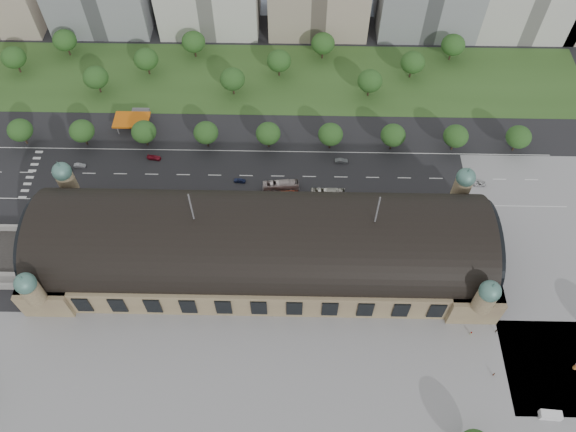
{
  "coord_description": "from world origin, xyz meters",
  "views": [
    {
      "loc": [
        10.46,
        -97.23,
        165.03
      ],
      "look_at": [
        8.46,
        9.62,
        14.0
      ],
      "focal_mm": 35.0,
      "sensor_mm": 36.0,
      "label": 1
    }
  ],
  "objects_px": {
    "traffic_car_1": "(80,165)",
    "parked_car_6": "(215,210)",
    "traffic_car_6": "(479,183)",
    "parked_car_1": "(115,208)",
    "parked_car_2": "(80,204)",
    "parked_car_3": "(149,200)",
    "bus_west": "(282,196)",
    "bus_east": "(328,193)",
    "traffic_car_5": "(341,161)",
    "van_south": "(549,415)",
    "traffic_car_4": "(240,180)",
    "pedestrian_2": "(496,331)",
    "traffic_car_3": "(154,158)",
    "pedestrian_1": "(494,374)",
    "traffic_car_2": "(64,170)",
    "bus_mid": "(281,185)",
    "parked_car_5": "(140,209)",
    "parked_car_4": "(140,209)",
    "pedestrian_0": "(471,333)",
    "advertising_column": "(576,366)",
    "petrol_station": "(137,117)",
    "parked_car_0": "(98,200)"
  },
  "relations": [
    {
      "from": "traffic_car_1",
      "to": "pedestrian_1",
      "type": "bearing_deg",
      "value": -116.95
    },
    {
      "from": "traffic_car_1",
      "to": "bus_mid",
      "type": "distance_m",
      "value": 78.09
    },
    {
      "from": "petrol_station",
      "to": "traffic_car_4",
      "type": "xyz_separation_m",
      "value": [
        43.64,
        -30.22,
        -2.19
      ]
    },
    {
      "from": "pedestrian_0",
      "to": "bus_east",
      "type": "bearing_deg",
      "value": 139.72
    },
    {
      "from": "van_south",
      "to": "traffic_car_5",
      "type": "bearing_deg",
      "value": 124.55
    },
    {
      "from": "traffic_car_5",
      "to": "bus_east",
      "type": "xyz_separation_m",
      "value": [
        -5.56,
        -16.69,
        0.95
      ]
    },
    {
      "from": "van_south",
      "to": "parked_car_6",
      "type": "bearing_deg",
      "value": 149.44
    },
    {
      "from": "traffic_car_3",
      "to": "bus_east",
      "type": "distance_m",
      "value": 69.13
    },
    {
      "from": "bus_west",
      "to": "pedestrian_2",
      "type": "distance_m",
      "value": 85.39
    },
    {
      "from": "petrol_station",
      "to": "bus_east",
      "type": "relative_size",
      "value": 1.11
    },
    {
      "from": "traffic_car_1",
      "to": "parked_car_1",
      "type": "bearing_deg",
      "value": -136.47
    },
    {
      "from": "parked_car_2",
      "to": "pedestrian_0",
      "type": "bearing_deg",
      "value": 45.56
    },
    {
      "from": "van_south",
      "to": "advertising_column",
      "type": "distance_m",
      "value": 18.64
    },
    {
      "from": "bus_west",
      "to": "van_south",
      "type": "xyz_separation_m",
      "value": [
        78.43,
        -76.79,
        -0.51
      ]
    },
    {
      "from": "traffic_car_1",
      "to": "parked_car_6",
      "type": "distance_m",
      "value": 57.8
    },
    {
      "from": "traffic_car_2",
      "to": "traffic_car_6",
      "type": "height_order",
      "value": "traffic_car_2"
    },
    {
      "from": "bus_mid",
      "to": "petrol_station",
      "type": "bearing_deg",
      "value": 55.04
    },
    {
      "from": "traffic_car_2",
      "to": "parked_car_2",
      "type": "relative_size",
      "value": 1.04
    },
    {
      "from": "pedestrian_2",
      "to": "traffic_car_4",
      "type": "bearing_deg",
      "value": 33.99
    },
    {
      "from": "traffic_car_2",
      "to": "bus_east",
      "type": "relative_size",
      "value": 0.43
    },
    {
      "from": "traffic_car_4",
      "to": "pedestrian_2",
      "type": "bearing_deg",
      "value": 61.73
    },
    {
      "from": "traffic_car_4",
      "to": "bus_mid",
      "type": "relative_size",
      "value": 0.33
    },
    {
      "from": "parked_car_4",
      "to": "pedestrian_0",
      "type": "relative_size",
      "value": 2.21
    },
    {
      "from": "parked_car_3",
      "to": "parked_car_5",
      "type": "relative_size",
      "value": 0.84
    },
    {
      "from": "traffic_car_1",
      "to": "bus_west",
      "type": "distance_m",
      "value": 79.32
    },
    {
      "from": "parked_car_3",
      "to": "pedestrian_1",
      "type": "bearing_deg",
      "value": 33.35
    },
    {
      "from": "traffic_car_4",
      "to": "van_south",
      "type": "height_order",
      "value": "van_south"
    },
    {
      "from": "traffic_car_4",
      "to": "parked_car_0",
      "type": "relative_size",
      "value": 0.97
    },
    {
      "from": "traffic_car_5",
      "to": "parked_car_3",
      "type": "height_order",
      "value": "traffic_car_5"
    },
    {
      "from": "parked_car_6",
      "to": "parked_car_1",
      "type": "bearing_deg",
      "value": -128.05
    },
    {
      "from": "traffic_car_5",
      "to": "van_south",
      "type": "height_order",
      "value": "van_south"
    },
    {
      "from": "parked_car_3",
      "to": "bus_east",
      "type": "height_order",
      "value": "bus_east"
    },
    {
      "from": "van_south",
      "to": "pedestrian_2",
      "type": "bearing_deg",
      "value": 115.22
    },
    {
      "from": "pedestrian_1",
      "to": "pedestrian_2",
      "type": "distance_m",
      "value": 14.41
    },
    {
      "from": "traffic_car_2",
      "to": "parked_car_1",
      "type": "bearing_deg",
      "value": 54.61
    },
    {
      "from": "parked_car_4",
      "to": "van_south",
      "type": "relative_size",
      "value": 0.62
    },
    {
      "from": "pedestrian_2",
      "to": "parked_car_1",
      "type": "bearing_deg",
      "value": 49.45
    },
    {
      "from": "parked_car_3",
      "to": "bus_west",
      "type": "distance_m",
      "value": 48.88
    },
    {
      "from": "bus_east",
      "to": "bus_mid",
      "type": "bearing_deg",
      "value": 79.78
    },
    {
      "from": "petrol_station",
      "to": "parked_car_2",
      "type": "height_order",
      "value": "petrol_station"
    },
    {
      "from": "parked_car_6",
      "to": "pedestrian_1",
      "type": "height_order",
      "value": "pedestrian_1"
    },
    {
      "from": "traffic_car_2",
      "to": "parked_car_3",
      "type": "xyz_separation_m",
      "value": [
        34.57,
        -13.98,
        0.04
      ]
    },
    {
      "from": "traffic_car_1",
      "to": "parked_car_5",
      "type": "distance_m",
      "value": 33.4
    },
    {
      "from": "traffic_car_2",
      "to": "parked_car_5",
      "type": "relative_size",
      "value": 0.98
    },
    {
      "from": "advertising_column",
      "to": "pedestrian_1",
      "type": "relative_size",
      "value": 1.58
    },
    {
      "from": "traffic_car_6",
      "to": "parked_car_1",
      "type": "relative_size",
      "value": 0.9
    },
    {
      "from": "parked_car_3",
      "to": "pedestrian_2",
      "type": "bearing_deg",
      "value": 39.63
    },
    {
      "from": "bus_mid",
      "to": "bus_west",
      "type": "bearing_deg",
      "value": 179.89
    },
    {
      "from": "traffic_car_6",
      "to": "parked_car_2",
      "type": "height_order",
      "value": "parked_car_2"
    },
    {
      "from": "traffic_car_4",
      "to": "parked_car_4",
      "type": "xyz_separation_m",
      "value": [
        -35.08,
        -14.06,
        -0.12
      ]
    }
  ]
}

